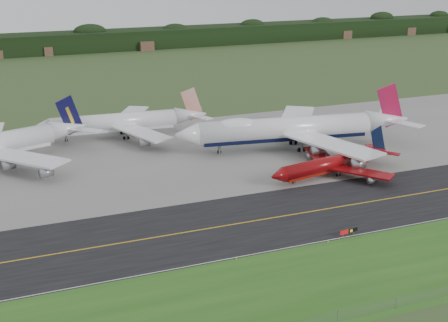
% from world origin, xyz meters
% --- Properties ---
extents(ground, '(600.00, 600.00, 0.00)m').
position_xyz_m(ground, '(0.00, 0.00, 0.00)').
color(ground, '#314B23').
rests_on(ground, ground).
extents(grass_verge, '(400.00, 30.00, 0.01)m').
position_xyz_m(grass_verge, '(0.00, -35.00, 0.01)').
color(grass_verge, '#285B1B').
rests_on(grass_verge, ground).
extents(taxiway, '(400.00, 32.00, 0.02)m').
position_xyz_m(taxiway, '(0.00, -4.00, 0.01)').
color(taxiway, black).
rests_on(taxiway, ground).
extents(apron, '(400.00, 78.00, 0.01)m').
position_xyz_m(apron, '(0.00, 51.00, 0.01)').
color(apron, slate).
rests_on(apron, ground).
extents(taxiway_centreline, '(400.00, 0.40, 0.00)m').
position_xyz_m(taxiway_centreline, '(0.00, -4.00, 0.03)').
color(taxiway_centreline, gold).
rests_on(taxiway_centreline, taxiway).
extents(taxiway_edge_line, '(400.00, 0.25, 0.00)m').
position_xyz_m(taxiway_edge_line, '(0.00, -19.50, 0.03)').
color(taxiway_edge_line, silver).
rests_on(taxiway_edge_line, taxiway).
extents(perimeter_fence, '(320.00, 0.10, 320.00)m').
position_xyz_m(perimeter_fence, '(0.00, -48.00, 1.10)').
color(perimeter_fence, slate).
rests_on(perimeter_fence, ground).
extents(horizon_treeline, '(700.00, 25.00, 12.00)m').
position_xyz_m(horizon_treeline, '(0.00, 273.76, 5.47)').
color(horizon_treeline, black).
rests_on(horizon_treeline, ground).
extents(jet_ba_747, '(78.58, 64.52, 19.77)m').
position_xyz_m(jet_ba_747, '(20.90, 43.51, 6.73)').
color(jet_ba_747, white).
rests_on(jet_ba_747, ground).
extents(jet_red_737, '(42.96, 34.51, 11.65)m').
position_xyz_m(jet_red_737, '(20.24, 17.52, 3.22)').
color(jet_red_737, maroon).
rests_on(jet_red_737, ground).
extents(jet_star_tail, '(59.25, 49.48, 15.62)m').
position_xyz_m(jet_star_tail, '(-26.79, 76.63, 5.21)').
color(jet_star_tail, white).
rests_on(jet_star_tail, ground).
extents(taxiway_sign, '(4.84, 0.76, 1.62)m').
position_xyz_m(taxiway_sign, '(2.42, -19.21, 1.14)').
color(taxiway_sign, slate).
rests_on(taxiway_sign, ground).
extents(edge_marker_left, '(0.16, 0.16, 0.50)m').
position_xyz_m(edge_marker_left, '(-25.45, -20.50, 0.25)').
color(edge_marker_left, yellow).
rests_on(edge_marker_left, ground).
extents(edge_marker_center, '(0.16, 0.16, 0.50)m').
position_xyz_m(edge_marker_center, '(-3.63, -20.50, 0.25)').
color(edge_marker_center, yellow).
rests_on(edge_marker_center, ground).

